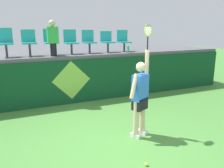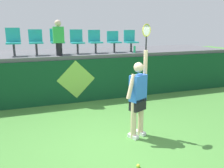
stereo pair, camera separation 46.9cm
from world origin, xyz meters
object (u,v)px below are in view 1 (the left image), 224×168
at_px(stadium_chair_2, 51,40).
at_px(tennis_player, 140,95).
at_px(spectator_0, 53,37).
at_px(water_bottle, 128,49).
at_px(stadium_chair_4, 89,40).
at_px(stadium_chair_1, 29,41).
at_px(stadium_chair_0, 6,41).
at_px(stadium_chair_5, 107,40).
at_px(stadium_chair_6, 123,40).
at_px(stadium_chair_3, 71,41).
at_px(tennis_ball, 146,164).

bearing_deg(stadium_chair_2, tennis_player, -70.71).
relative_size(tennis_player, spectator_0, 2.27).
xyz_separation_m(water_bottle, stadium_chair_4, (-1.35, 0.45, 0.33)).
relative_size(stadium_chair_1, stadium_chair_4, 1.04).
distance_m(stadium_chair_0, stadium_chair_1, 0.69).
relative_size(stadium_chair_1, stadium_chair_2, 0.97).
relative_size(water_bottle, stadium_chair_2, 0.28).
distance_m(stadium_chair_2, stadium_chair_5, 2.04).
distance_m(water_bottle, stadium_chair_1, 3.42).
bearing_deg(stadium_chair_6, stadium_chair_2, -179.99).
height_order(stadium_chair_1, stadium_chair_3, stadium_chair_1).
xyz_separation_m(stadium_chair_3, stadium_chair_6, (2.03, 0.00, -0.02)).
distance_m(stadium_chair_1, spectator_0, 0.81).
xyz_separation_m(tennis_ball, stadium_chair_0, (-2.14, 4.85, 2.03)).
height_order(stadium_chair_4, spectator_0, spectator_0).
xyz_separation_m(stadium_chair_1, stadium_chair_5, (2.73, -0.00, -0.05)).
relative_size(stadium_chair_2, stadium_chair_5, 1.13).
xyz_separation_m(stadium_chair_5, spectator_0, (-2.04, -0.40, 0.17)).
distance_m(tennis_player, tennis_ball, 1.60).
xyz_separation_m(stadium_chair_3, stadium_chair_5, (1.36, -0.01, -0.03)).
xyz_separation_m(stadium_chair_5, stadium_chair_6, (0.67, 0.01, 0.00)).
bearing_deg(stadium_chair_5, stadium_chair_1, 179.95).
distance_m(stadium_chair_3, stadium_chair_5, 1.36).
xyz_separation_m(tennis_player, water_bottle, (1.39, 3.22, 0.71)).
bearing_deg(stadium_chair_3, water_bottle, -12.84).
height_order(stadium_chair_3, stadium_chair_6, stadium_chair_3).
distance_m(water_bottle, stadium_chair_3, 2.08).
bearing_deg(stadium_chair_0, stadium_chair_6, -0.03).
bearing_deg(stadium_chair_4, stadium_chair_0, 179.91).
bearing_deg(stadium_chair_6, water_bottle, -93.85).
xyz_separation_m(stadium_chair_2, stadium_chair_4, (1.33, -0.00, -0.03)).
relative_size(tennis_player, stadium_chair_6, 3.23).
distance_m(tennis_player, stadium_chair_3, 3.87).
bearing_deg(stadium_chair_1, stadium_chair_2, 0.24).
bearing_deg(water_bottle, stadium_chair_4, 161.40).
relative_size(stadium_chair_0, stadium_chair_1, 1.07).
distance_m(tennis_player, stadium_chair_6, 4.07).
bearing_deg(stadium_chair_2, spectator_0, -90.00).
height_order(tennis_ball, stadium_chair_4, stadium_chair_4).
bearing_deg(tennis_player, stadium_chair_6, 68.91).
distance_m(stadium_chair_0, stadium_chair_5, 3.41).
bearing_deg(tennis_ball, stadium_chair_0, 113.78).
bearing_deg(stadium_chair_0, stadium_chair_4, -0.09).
bearing_deg(spectator_0, stadium_chair_5, 11.03).
bearing_deg(stadium_chair_5, tennis_ball, -104.77).
xyz_separation_m(water_bottle, stadium_chair_1, (-3.37, 0.45, 0.35)).
bearing_deg(tennis_player, stadium_chair_5, 78.49).
distance_m(stadium_chair_0, stadium_chair_6, 4.08).
distance_m(stadium_chair_1, stadium_chair_5, 2.73).
bearing_deg(stadium_chair_0, stadium_chair_1, -0.46).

